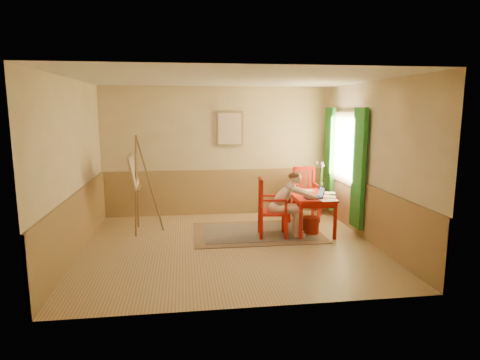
{
  "coord_description": "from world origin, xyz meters",
  "views": [
    {
      "loc": [
        -0.75,
        -6.76,
        2.33
      ],
      "look_at": [
        0.25,
        0.55,
        1.05
      ],
      "focal_mm": 30.93,
      "sensor_mm": 36.0,
      "label": 1
    }
  ],
  "objects": [
    {
      "name": "window",
      "position": [
        2.42,
        1.1,
        1.35
      ],
      "size": [
        0.12,
        2.01,
        2.2
      ],
      "color": "white",
      "rests_on": "room"
    },
    {
      "name": "easel",
      "position": [
        -1.66,
        1.07,
        1.1
      ],
      "size": [
        0.62,
        0.82,
        1.85
      ],
      "color": "brown",
      "rests_on": "room"
    },
    {
      "name": "vase",
      "position": [
        1.96,
        1.11,
        0.98
      ],
      "size": [
        0.19,
        0.29,
        0.57
      ],
      "color": "#3F724C",
      "rests_on": "table"
    },
    {
      "name": "wall_portrait",
      "position": [
        0.25,
        2.2,
        1.9
      ],
      "size": [
        0.6,
        0.05,
        0.76
      ],
      "color": "olive",
      "rests_on": "room"
    },
    {
      "name": "table",
      "position": [
        1.63,
        0.68,
        0.63
      ],
      "size": [
        0.8,
        1.24,
        0.72
      ],
      "color": "red",
      "rests_on": "room"
    },
    {
      "name": "laptop",
      "position": [
        1.61,
        0.34,
        0.76
      ],
      "size": [
        0.37,
        0.24,
        0.21
      ],
      "color": "#1E2338",
      "rests_on": "table"
    },
    {
      "name": "room",
      "position": [
        0.0,
        0.0,
        1.4
      ],
      "size": [
        5.04,
        4.54,
        2.84
      ],
      "color": "tan",
      "rests_on": "ground"
    },
    {
      "name": "chair_left",
      "position": [
        0.78,
        0.43,
        0.54
      ],
      "size": [
        0.55,
        0.53,
        1.09
      ],
      "color": "red",
      "rests_on": "room"
    },
    {
      "name": "chair_back",
      "position": [
        1.81,
        1.6,
        0.55
      ],
      "size": [
        0.5,
        0.52,
        1.1
      ],
      "color": "red",
      "rests_on": "room"
    },
    {
      "name": "rug",
      "position": [
        0.6,
        0.68,
        0.01
      ],
      "size": [
        2.42,
        1.63,
        0.02
      ],
      "color": "#8C7251",
      "rests_on": "room"
    },
    {
      "name": "wastebasket",
      "position": [
        1.59,
        0.49,
        0.16
      ],
      "size": [
        0.32,
        0.32,
        0.32
      ],
      "primitive_type": "cylinder",
      "rotation": [
        0.0,
        0.0,
        0.07
      ],
      "color": "#A12415",
      "rests_on": "room"
    },
    {
      "name": "figure",
      "position": [
        1.09,
        0.39,
        0.67
      ],
      "size": [
        0.91,
        0.43,
        1.21
      ],
      "color": "beige",
      "rests_on": "room"
    },
    {
      "name": "papers",
      "position": [
        1.83,
        0.58,
        0.72
      ],
      "size": [
        0.66,
        1.13,
        0.0
      ],
      "color": "white",
      "rests_on": "table"
    },
    {
      "name": "wainscot",
      "position": [
        0.0,
        0.8,
        0.5
      ],
      "size": [
        5.0,
        4.5,
        1.0
      ],
      "color": "#9D7A4B",
      "rests_on": "room"
    }
  ]
}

